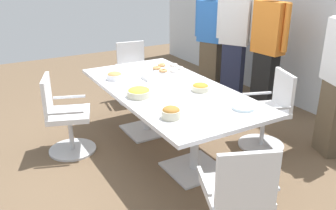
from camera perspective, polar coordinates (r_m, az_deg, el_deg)
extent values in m
cube|color=brown|center=(4.32, 0.00, -6.84)|extent=(10.00, 10.00, 0.01)
cube|color=silver|center=(5.45, 23.07, 13.11)|extent=(8.00, 0.10, 2.80)
cube|color=silver|center=(4.02, 0.00, 2.38)|extent=(2.40, 1.20, 0.04)
cube|color=silver|center=(4.75, -3.33, -3.89)|extent=(0.56, 0.56, 0.02)
cylinder|color=silver|center=(4.60, -3.42, 0.12)|extent=(0.09, 0.09, 0.69)
cube|color=silver|center=(3.91, 4.09, -9.96)|extent=(0.56, 0.56, 0.02)
cylinder|color=silver|center=(3.74, 4.24, -5.31)|extent=(0.09, 0.09, 0.69)
cube|color=white|center=(2.83, 10.58, -13.29)|extent=(0.60, 0.60, 0.06)
cube|color=white|center=(2.53, 12.42, -11.51)|extent=(0.20, 0.42, 0.42)
cube|color=silver|center=(2.70, 5.70, -11.78)|extent=(0.35, 0.17, 0.02)
cube|color=silver|center=(2.84, 15.53, -10.68)|extent=(0.35, 0.17, 0.02)
cylinder|color=silver|center=(4.51, 14.45, -6.07)|extent=(0.69, 0.69, 0.02)
cylinder|color=silver|center=(4.41, 14.71, -3.60)|extent=(0.05, 0.05, 0.41)
cube|color=white|center=(4.32, 15.00, -0.81)|extent=(0.59, 0.59, 0.06)
cube|color=white|center=(4.33, 17.84, 2.32)|extent=(0.42, 0.19, 0.42)
cube|color=silver|center=(4.08, 16.56, -0.56)|extent=(0.15, 0.36, 0.02)
cube|color=silver|center=(4.49, 13.88, 1.79)|extent=(0.15, 0.36, 0.02)
cylinder|color=silver|center=(5.72, -5.07, 0.68)|extent=(0.61, 0.61, 0.02)
cylinder|color=silver|center=(5.65, -5.14, 2.71)|extent=(0.05, 0.05, 0.41)
cube|color=white|center=(5.57, -5.22, 4.98)|extent=(0.52, 0.52, 0.06)
cube|color=white|center=(5.70, -5.93, 7.85)|extent=(0.10, 0.44, 0.42)
cube|color=silver|center=(5.61, -2.86, 6.44)|extent=(0.37, 0.08, 0.02)
cube|color=silver|center=(5.48, -7.73, 5.87)|extent=(0.37, 0.08, 0.02)
cylinder|color=silver|center=(4.41, -14.82, -6.80)|extent=(0.69, 0.69, 0.02)
cylinder|color=silver|center=(4.31, -15.09, -4.29)|extent=(0.05, 0.05, 0.41)
cube|color=white|center=(4.21, -15.40, -1.44)|extent=(0.59, 0.59, 0.06)
cube|color=white|center=(4.16, -18.60, 1.42)|extent=(0.42, 0.19, 0.42)
cube|color=silver|center=(4.40, -15.32, 1.24)|extent=(0.15, 0.36, 0.02)
cube|color=silver|center=(3.94, -15.83, -1.23)|extent=(0.15, 0.36, 0.02)
cube|color=brown|center=(6.17, 6.66, 6.14)|extent=(0.37, 0.32, 0.83)
cube|color=blue|center=(6.01, 6.97, 12.97)|extent=(0.49, 0.39, 0.66)
cylinder|color=blue|center=(5.89, 9.32, 12.98)|extent=(0.11, 0.11, 0.59)
cylinder|color=blue|center=(6.13, 4.74, 13.54)|extent=(0.11, 0.11, 0.59)
cube|color=#232842|center=(5.83, 10.15, 5.26)|extent=(0.38, 0.33, 0.88)
cube|color=white|center=(5.66, 10.69, 12.90)|extent=(0.49, 0.41, 0.69)
cylinder|color=white|center=(5.57, 13.34, 12.92)|extent=(0.11, 0.11, 0.62)
cylinder|color=white|center=(5.75, 8.17, 13.53)|extent=(0.11, 0.11, 0.62)
cube|color=black|center=(5.35, 14.93, 3.36)|extent=(0.34, 0.23, 0.88)
cube|color=orange|center=(5.17, 15.78, 11.66)|extent=(0.46, 0.27, 0.70)
cylinder|color=orange|center=(5.00, 18.21, 11.49)|extent=(0.09, 0.09, 0.63)
cylinder|color=orange|center=(5.33, 13.57, 12.54)|extent=(0.09, 0.09, 0.63)
cube|color=brown|center=(4.45, 24.54, -1.97)|extent=(0.37, 0.30, 0.85)
cylinder|color=white|center=(4.43, 24.35, 8.82)|extent=(0.10, 0.10, 0.60)
cylinder|color=beige|center=(3.24, 0.48, -1.44)|extent=(0.18, 0.18, 0.08)
ellipsoid|color=#AD702D|center=(3.23, 0.48, -0.81)|extent=(0.16, 0.16, 0.07)
cylinder|color=white|center=(4.36, -8.45, 4.44)|extent=(0.19, 0.19, 0.06)
ellipsoid|color=tan|center=(4.36, -8.47, 4.83)|extent=(0.17, 0.17, 0.06)
cylinder|color=beige|center=(3.95, 5.13, 2.66)|extent=(0.19, 0.19, 0.06)
ellipsoid|color=orange|center=(3.94, 5.15, 3.07)|extent=(0.17, 0.17, 0.05)
cylinder|color=beige|center=(3.77, -4.61, 1.84)|extent=(0.25, 0.25, 0.07)
ellipsoid|color=yellow|center=(3.76, -4.63, 2.33)|extent=(0.22, 0.22, 0.06)
cylinder|color=white|center=(4.72, -0.01, 5.69)|extent=(0.39, 0.39, 0.01)
torus|color=white|center=(4.59, 0.88, 5.50)|extent=(0.11, 0.11, 0.03)
torus|color=white|center=(4.70, 1.80, 5.89)|extent=(0.11, 0.11, 0.03)
torus|color=white|center=(4.84, 0.90, 6.36)|extent=(0.11, 0.11, 0.03)
torus|color=tan|center=(4.83, -1.01, 6.34)|extent=(0.11, 0.11, 0.03)
torus|color=tan|center=(4.70, -1.81, 5.90)|extent=(0.11, 0.11, 0.03)
torus|color=tan|center=(4.58, -0.77, 5.48)|extent=(0.11, 0.11, 0.03)
cylinder|color=white|center=(3.53, 11.84, -0.57)|extent=(0.22, 0.22, 0.01)
cylinder|color=silver|center=(3.53, 11.85, -0.48)|extent=(0.22, 0.22, 0.01)
cylinder|color=white|center=(3.52, 11.86, -0.39)|extent=(0.22, 0.22, 0.01)
cylinder|color=silver|center=(3.52, 11.86, -0.30)|extent=(0.22, 0.22, 0.01)
cylinder|color=white|center=(3.52, 11.87, -0.21)|extent=(0.22, 0.22, 0.01)
cube|color=white|center=(4.33, -2.77, 4.43)|extent=(0.18, 0.18, 0.05)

